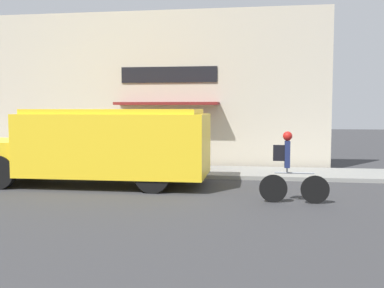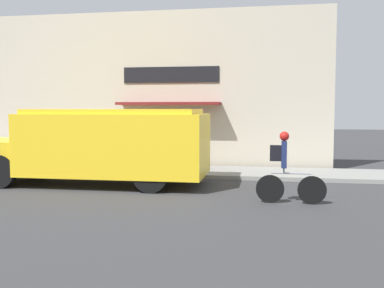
# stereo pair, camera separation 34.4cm
# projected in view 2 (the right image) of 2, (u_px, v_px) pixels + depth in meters

# --- Properties ---
(ground_plane) EXTENTS (70.00, 70.00, 0.00)m
(ground_plane) POSITION_uv_depth(u_px,v_px,m) (81.00, 176.00, 14.50)
(ground_plane) COLOR #38383A
(sidewalk) EXTENTS (28.00, 2.35, 0.12)m
(sidewalk) POSITION_uv_depth(u_px,v_px,m) (95.00, 169.00, 15.65)
(sidewalk) COLOR gray
(sidewalk) RESTS_ON ground_plane
(storefront) EXTENTS (16.34, 0.99, 5.73)m
(storefront) POSITION_uv_depth(u_px,v_px,m) (111.00, 90.00, 16.88)
(storefront) COLOR beige
(storefront) RESTS_ON ground_plane
(school_bus) EXTENTS (6.87, 2.69, 2.16)m
(school_bus) POSITION_uv_depth(u_px,v_px,m) (99.00, 145.00, 12.73)
(school_bus) COLOR yellow
(school_bus) RESTS_ON ground_plane
(cyclist) EXTENTS (1.59, 0.22, 1.65)m
(cyclist) POSITION_uv_depth(u_px,v_px,m) (286.00, 168.00, 10.24)
(cyclist) COLOR black
(cyclist) RESTS_ON ground_plane
(trash_bin) EXTENTS (0.50, 0.50, 0.95)m
(trash_bin) POSITION_uv_depth(u_px,v_px,m) (177.00, 155.00, 15.15)
(trash_bin) COLOR slate
(trash_bin) RESTS_ON sidewalk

